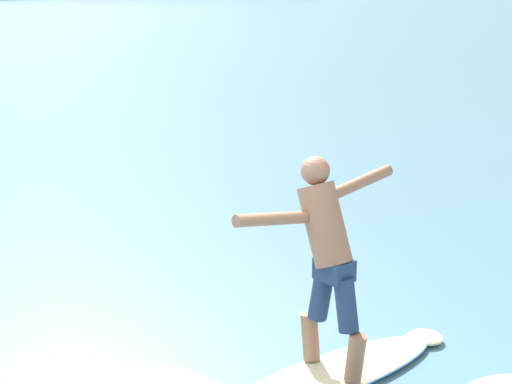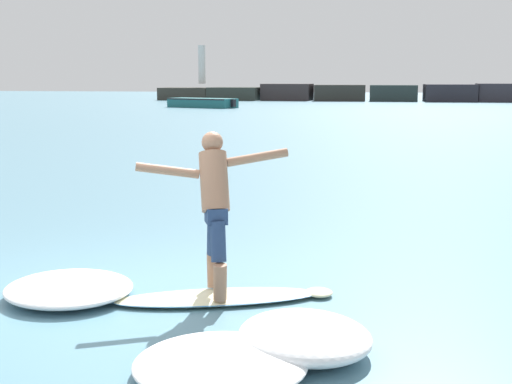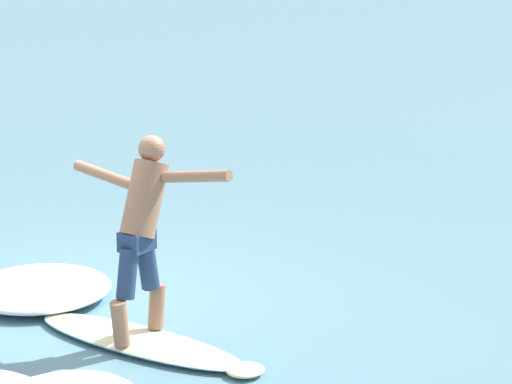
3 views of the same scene
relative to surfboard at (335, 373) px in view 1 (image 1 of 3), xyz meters
The scene contains 2 objects.
surfboard is the anchor object (origin of this frame).
surfer 0.99m from the surfboard, 136.70° to the left, with size 1.46×0.83×1.62m.
Camera 1 is at (-1.25, -5.44, 3.10)m, focal length 60.00 mm.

